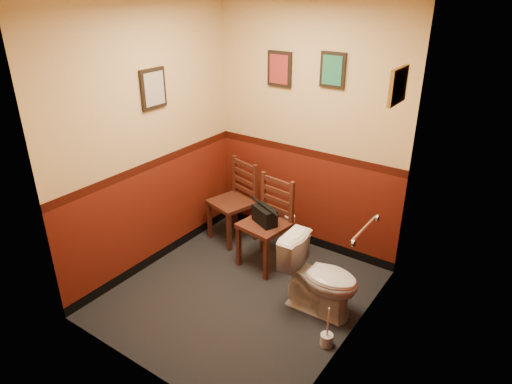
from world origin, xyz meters
TOP-DOWN VIEW (x-y plane):
  - floor at (0.00, 0.00)m, footprint 2.20×2.40m
  - wall_back at (0.00, 1.20)m, footprint 2.20×0.00m
  - wall_front at (0.00, -1.20)m, footprint 2.20×0.00m
  - wall_left at (-1.10, 0.00)m, footprint 0.00×2.40m
  - wall_right at (1.10, 0.00)m, footprint 0.00×2.40m
  - grab_bar at (1.07, 0.25)m, footprint 0.05×0.56m
  - framed_print_back_a at (-0.35, 1.18)m, footprint 0.28×0.04m
  - framed_print_back_b at (0.25, 1.18)m, footprint 0.26×0.04m
  - framed_print_left at (-1.08, 0.10)m, footprint 0.04×0.30m
  - framed_print_right at (1.08, 0.60)m, footprint 0.04×0.34m
  - toilet at (0.72, 0.22)m, footprint 0.73×0.42m
  - toilet_brush at (1.00, -0.15)m, footprint 0.11×0.11m
  - chair_left at (-0.70, 0.83)m, footprint 0.54×0.54m
  - chair_right at (-0.09, 0.59)m, footprint 0.50×0.50m
  - handbag at (-0.10, 0.55)m, footprint 0.32×0.25m
  - tp_stack at (-0.05, 0.97)m, footprint 0.24×0.15m

SIDE VIEW (x-z plane):
  - floor at x=0.00m, z-range 0.00..0.00m
  - toilet_brush at x=1.00m, z-range -0.13..0.25m
  - tp_stack at x=-0.05m, z-range -0.03..0.39m
  - toilet at x=0.72m, z-range 0.00..0.71m
  - chair_left at x=-0.70m, z-range 0.00..0.94m
  - chair_right at x=-0.09m, z-range 0.00..0.96m
  - handbag at x=-0.10m, z-range 0.49..0.70m
  - grab_bar at x=1.07m, z-range 0.92..0.98m
  - wall_back at x=0.00m, z-range 0.00..2.70m
  - wall_front at x=0.00m, z-range 0.00..2.70m
  - wall_left at x=-1.10m, z-range 0.00..2.70m
  - wall_right at x=1.10m, z-range 0.00..2.70m
  - framed_print_left at x=-1.08m, z-range 1.66..2.04m
  - framed_print_back_a at x=-0.35m, z-range 1.77..2.13m
  - framed_print_back_b at x=0.25m, z-range 1.83..2.17m
  - framed_print_right at x=1.08m, z-range 1.91..2.19m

